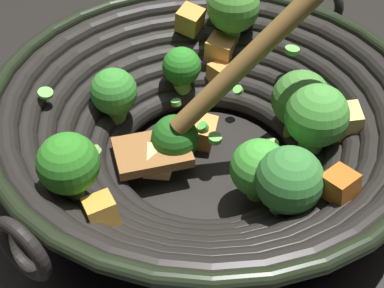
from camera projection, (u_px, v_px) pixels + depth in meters
ground_plane at (206, 171)px, 0.56m from camera, size 4.00×4.00×0.00m
wok at (210, 122)px, 0.52m from camera, size 0.40×0.42×0.25m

